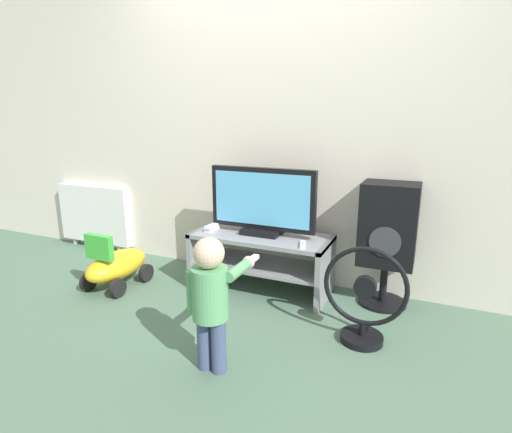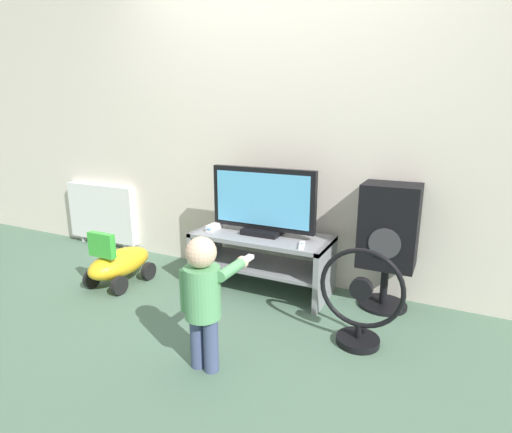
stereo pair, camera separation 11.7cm
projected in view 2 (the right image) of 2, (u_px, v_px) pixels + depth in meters
ground_plane at (248, 300)px, 2.85m from camera, size 16.00×16.00×0.00m
wall_back at (280, 113)px, 2.99m from camera, size 10.00×0.06×2.60m
tv_stand at (261, 253)px, 2.97m from camera, size 1.03×0.45×0.43m
television at (263, 202)px, 2.90m from camera, size 0.80×0.20×0.49m
game_console at (214, 227)px, 3.06m from camera, size 0.05×0.17×0.05m
remote_primary at (302, 245)px, 2.66m from camera, size 0.07×0.13×0.03m
child at (204, 293)px, 1.99m from camera, size 0.27×0.42×0.71m
speaker_tower at (389, 229)px, 2.63m from camera, size 0.36×0.33×0.85m
floor_fan at (360, 302)px, 2.24m from camera, size 0.48×0.25×0.58m
ride_on_toy at (119, 263)px, 3.09m from camera, size 0.32×0.57×0.45m
radiator at (102, 213)px, 3.98m from camera, size 0.84×0.08×0.62m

